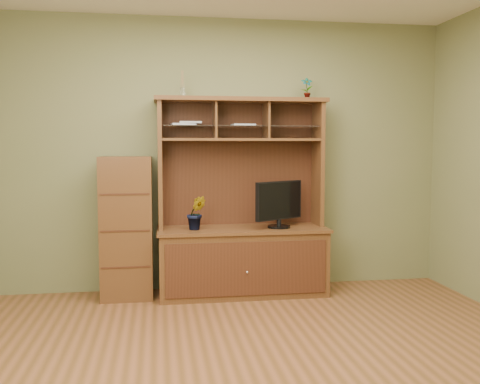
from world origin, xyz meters
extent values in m
cube|color=brown|center=(0.00, 0.00, -0.01)|extent=(4.50, 4.00, 0.02)
cube|color=#666B3F|center=(0.00, 2.01, 1.35)|extent=(4.50, 0.02, 2.70)
cube|color=#666B3F|center=(0.00, -2.01, 1.35)|extent=(4.50, 0.02, 2.70)
cube|color=#4C2D15|center=(0.14, 1.71, 0.31)|extent=(1.60, 0.55, 0.62)
cube|color=#331A0D|center=(0.14, 1.42, 0.31)|extent=(1.50, 0.01, 0.50)
sphere|color=silver|center=(0.14, 1.41, 0.28)|extent=(0.02, 0.02, 0.02)
cube|color=#4C2D15|center=(0.14, 1.71, 0.64)|extent=(1.64, 0.59, 0.03)
cube|color=#4C2D15|center=(-0.64, 1.80, 1.27)|extent=(0.04, 0.35, 1.25)
cube|color=#4C2D15|center=(0.92, 1.80, 1.27)|extent=(0.04, 0.35, 1.25)
cube|color=#331A0D|center=(0.14, 1.97, 1.27)|extent=(1.52, 0.02, 1.25)
cube|color=#4C2D15|center=(0.14, 1.80, 1.88)|extent=(1.66, 0.40, 0.04)
cube|color=#4C2D15|center=(0.14, 1.80, 1.50)|extent=(1.52, 0.32, 0.02)
cube|color=#4C2D15|center=(-0.11, 1.80, 1.69)|extent=(0.02, 0.31, 0.35)
cube|color=#4C2D15|center=(0.39, 1.80, 1.69)|extent=(0.02, 0.31, 0.35)
cube|color=silver|center=(0.14, 1.79, 1.63)|extent=(1.50, 0.27, 0.01)
cylinder|color=black|center=(0.49, 1.65, 0.66)|extent=(0.22, 0.22, 0.02)
cylinder|color=black|center=(0.49, 1.65, 0.71)|extent=(0.04, 0.04, 0.07)
cube|color=black|center=(0.49, 1.65, 0.92)|extent=(0.51, 0.33, 0.37)
imported|color=#30541C|center=(-0.31, 1.65, 0.81)|extent=(0.18, 0.14, 0.32)
imported|color=#2D5F21|center=(0.80, 1.80, 2.01)|extent=(0.12, 0.09, 0.21)
cylinder|color=silver|center=(-0.42, 1.80, 1.95)|extent=(0.05, 0.05, 0.09)
cylinder|color=olive|center=(-0.42, 1.80, 2.07)|extent=(0.03, 0.03, 0.16)
cube|color=silver|center=(-0.42, 1.80, 1.64)|extent=(0.24, 0.20, 0.02)
cube|color=silver|center=(-0.35, 1.80, 1.66)|extent=(0.21, 0.16, 0.02)
cube|color=silver|center=(0.16, 1.80, 1.64)|extent=(0.23, 0.18, 0.02)
cube|color=#4C2D15|center=(-0.96, 1.76, 0.67)|extent=(0.48, 0.43, 1.34)
cube|color=#331A0D|center=(-0.96, 1.55, 0.34)|extent=(0.44, 0.01, 0.02)
cube|color=#331A0D|center=(-0.96, 1.55, 0.67)|extent=(0.44, 0.01, 0.01)
cube|color=#331A0D|center=(-0.96, 1.55, 1.01)|extent=(0.44, 0.01, 0.02)
camera|label=1|loc=(-0.67, -3.35, 1.44)|focal=40.00mm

